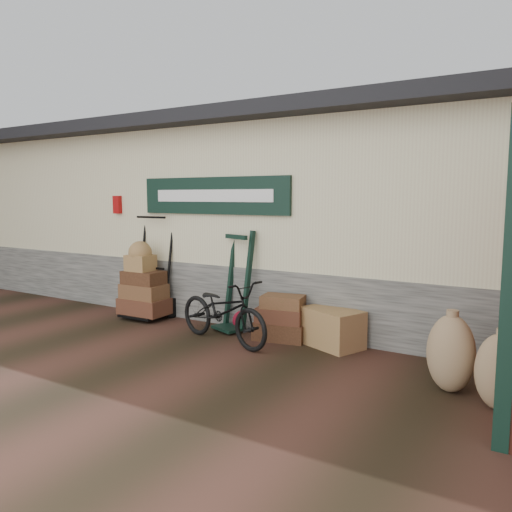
% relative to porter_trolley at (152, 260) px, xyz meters
% --- Properties ---
extents(ground, '(80.00, 80.00, 0.00)m').
position_rel_porter_trolley_xyz_m(ground, '(1.43, -0.84, -0.92)').
color(ground, black).
rests_on(ground, ground).
extents(station_building, '(14.40, 4.10, 3.20)m').
position_rel_porter_trolley_xyz_m(station_building, '(1.43, 1.90, 0.69)').
color(station_building, '#4C4C47').
rests_on(station_building, ground).
extents(porter_trolley, '(0.94, 0.72, 1.84)m').
position_rel_porter_trolley_xyz_m(porter_trolley, '(0.00, 0.00, 0.00)').
color(porter_trolley, black).
rests_on(porter_trolley, ground).
extents(green_barrow, '(0.64, 0.59, 1.45)m').
position_rel_porter_trolley_xyz_m(green_barrow, '(1.62, 0.01, -0.19)').
color(green_barrow, black).
rests_on(green_barrow, ground).
extents(suitcase_stack, '(0.77, 0.56, 0.62)m').
position_rel_porter_trolley_xyz_m(suitcase_stack, '(2.40, -0.09, -0.61)').
color(suitcase_stack, '#382012').
rests_on(suitcase_stack, ground).
extents(wicker_hamper, '(0.89, 0.75, 0.49)m').
position_rel_porter_trolley_xyz_m(wicker_hamper, '(3.13, -0.03, -0.67)').
color(wicker_hamper, olive).
rests_on(wicker_hamper, ground).
extents(bicycle, '(0.96, 1.74, 0.96)m').
position_rel_porter_trolley_xyz_m(bicycle, '(1.82, -0.62, -0.44)').
color(bicycle, black).
rests_on(bicycle, ground).
extents(burlap_sack_left, '(0.61, 0.57, 0.78)m').
position_rel_porter_trolley_xyz_m(burlap_sack_left, '(4.72, -0.83, -0.53)').
color(burlap_sack_left, '#8D6E4C').
rests_on(burlap_sack_left, ground).
extents(burlap_sack_right, '(0.48, 0.42, 0.71)m').
position_rel_porter_trolley_xyz_m(burlap_sack_right, '(5.19, -1.06, -0.56)').
color(burlap_sack_right, '#8D6E4C').
rests_on(burlap_sack_right, ground).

